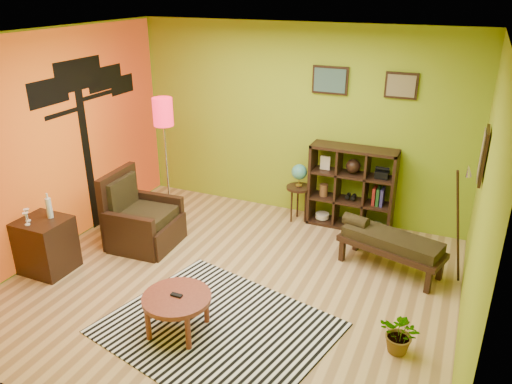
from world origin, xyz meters
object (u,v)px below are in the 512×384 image
at_px(coffee_table, 177,301).
at_px(floor_lamp, 164,124).
at_px(side_cabinet, 46,245).
at_px(potted_plant, 401,338).
at_px(bench, 389,242).
at_px(armchair, 141,223).
at_px(cube_shelf, 352,188).
at_px(globe_table, 299,178).

xyz_separation_m(coffee_table, floor_lamp, (-1.40, 2.05, 1.15)).
distance_m(coffee_table, side_cabinet, 2.12).
bearing_deg(potted_plant, bench, 104.74).
bearing_deg(floor_lamp, side_cabinet, -112.28).
distance_m(armchair, cube_shelf, 2.97).
height_order(globe_table, bench, globe_table).
bearing_deg(coffee_table, potted_plant, 15.45).
bearing_deg(globe_table, coffee_table, -95.12).
relative_size(armchair, floor_lamp, 0.54).
distance_m(side_cabinet, cube_shelf, 4.10).
bearing_deg(bench, potted_plant, -75.26).
bearing_deg(cube_shelf, bench, -54.08).
bearing_deg(armchair, globe_table, 41.84).
xyz_separation_m(floor_lamp, bench, (3.12, 0.02, -1.14)).
relative_size(floor_lamp, cube_shelf, 1.56).
height_order(coffee_table, floor_lamp, floor_lamp).
distance_m(armchair, bench, 3.23).
bearing_deg(globe_table, cube_shelf, 7.89).
relative_size(side_cabinet, cube_shelf, 0.83).
xyz_separation_m(globe_table, potted_plant, (1.85, -2.34, -0.50)).
bearing_deg(cube_shelf, globe_table, -172.11).
distance_m(coffee_table, floor_lamp, 2.74).
bearing_deg(bench, cube_shelf, 125.92).
distance_m(armchair, globe_table, 2.31).
height_order(cube_shelf, potted_plant, cube_shelf).
height_order(globe_table, cube_shelf, cube_shelf).
relative_size(coffee_table, armchair, 0.69).
distance_m(floor_lamp, globe_table, 2.06).
height_order(coffee_table, potted_plant, coffee_table).
relative_size(side_cabinet, potted_plant, 2.35).
bearing_deg(potted_plant, cube_shelf, 113.97).
height_order(side_cabinet, globe_table, side_cabinet).
bearing_deg(potted_plant, coffee_table, -164.55).
relative_size(bench, potted_plant, 3.17).
bearing_deg(potted_plant, armchair, 167.10).
relative_size(cube_shelf, bench, 0.89).
xyz_separation_m(cube_shelf, bench, (0.70, -0.96, -0.22)).
height_order(globe_table, potted_plant, globe_table).
xyz_separation_m(side_cabinet, cube_shelf, (3.11, 2.65, 0.26)).
xyz_separation_m(coffee_table, cube_shelf, (1.02, 3.03, 0.24)).
relative_size(floor_lamp, bench, 1.39).
xyz_separation_m(armchair, cube_shelf, (2.46, 1.63, 0.30)).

